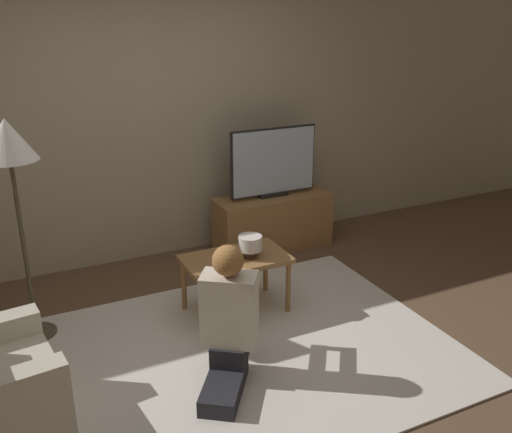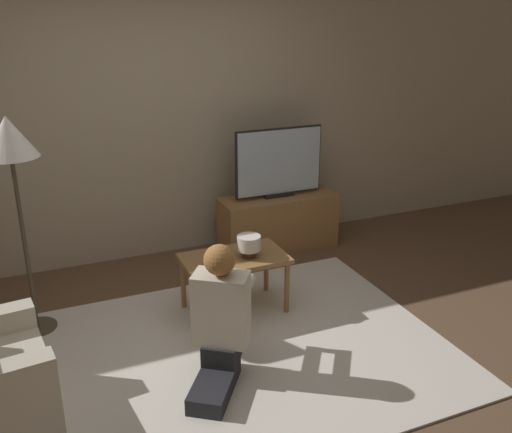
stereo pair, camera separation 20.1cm
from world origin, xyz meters
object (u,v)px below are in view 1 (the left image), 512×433
(tv, at_px, (273,162))
(floor_lamp, at_px, (10,155))
(person_kneeling, at_px, (229,317))
(table_lamp, at_px, (250,244))
(coffee_table, at_px, (235,264))

(tv, bearing_deg, floor_lamp, -163.56)
(tv, xyz_separation_m, person_kneeling, (-1.23, -1.76, -0.42))
(tv, distance_m, table_lamp, 1.31)
(coffee_table, height_order, person_kneeling, person_kneeling)
(person_kneeling, bearing_deg, tv, -89.95)
(coffee_table, xyz_separation_m, floor_lamp, (-1.45, 0.32, 0.94))
(floor_lamp, bearing_deg, table_lamp, -13.22)
(table_lamp, bearing_deg, person_kneeling, -124.16)
(floor_lamp, distance_m, table_lamp, 1.77)
(coffee_table, bearing_deg, floor_lamp, 167.63)
(coffee_table, distance_m, person_kneeling, 0.86)
(coffee_table, bearing_deg, table_lamp, -24.49)
(coffee_table, relative_size, person_kneeling, 0.86)
(tv, relative_size, table_lamp, 4.84)
(tv, relative_size, floor_lamp, 0.55)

